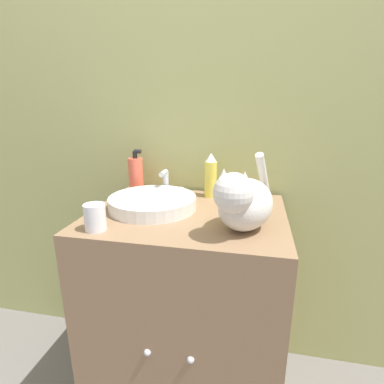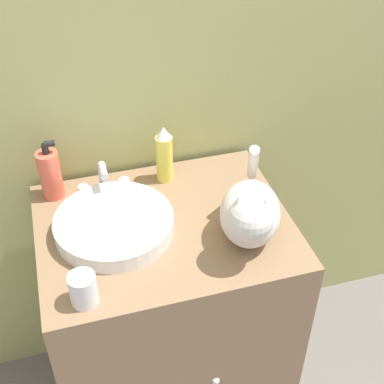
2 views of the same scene
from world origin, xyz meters
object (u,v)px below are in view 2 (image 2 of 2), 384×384
at_px(soap_bottle, 50,174).
at_px(spray_bottle, 164,155).
at_px(cup, 83,289).
at_px(cat, 250,213).

xyz_separation_m(soap_bottle, spray_bottle, (0.34, -0.01, 0.01)).
relative_size(spray_bottle, cup, 2.20).
height_order(cat, spray_bottle, cat).
relative_size(soap_bottle, spray_bottle, 1.02).
height_order(soap_bottle, cup, soap_bottle).
relative_size(cat, soap_bottle, 1.75).
bearing_deg(cat, spray_bottle, -133.44).
bearing_deg(cat, cup, -56.31).
xyz_separation_m(cat, spray_bottle, (-0.15, 0.33, -0.01)).
height_order(spray_bottle, cup, spray_bottle).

